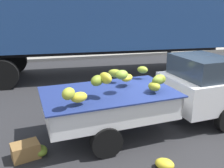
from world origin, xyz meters
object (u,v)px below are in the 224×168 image
Objects in this scene: pickup_truck at (186,90)px; semi_trailer at (95,15)px; produce_crate at (26,151)px; fallen_banana_bunch_near_tailgate at (41,151)px; fallen_banana_bunch_by_wheel at (165,164)px.

semi_trailer reaches higher than pickup_truck.
pickup_truck reaches higher than produce_crate.
fallen_banana_bunch_near_tailgate is 0.29m from produce_crate.
pickup_truck is at bearing 9.30° from produce_crate.
pickup_truck is 0.44× the size of semi_trailer.
fallen_banana_bunch_near_tailgate is at bearing 155.01° from fallen_banana_bunch_by_wheel.
semi_trailer is at bearing 67.89° from fallen_banana_bunch_near_tailgate.
fallen_banana_bunch_by_wheel is at bearing -22.18° from produce_crate.
semi_trailer is at bearing 98.90° from pickup_truck.
fallen_banana_bunch_near_tailgate is 0.60× the size of produce_crate.
fallen_banana_bunch_near_tailgate is (-3.57, -0.62, -0.78)m from pickup_truck.
fallen_banana_bunch_near_tailgate is 0.87× the size of fallen_banana_bunch_by_wheel.
produce_crate is at bearing 157.82° from fallen_banana_bunch_by_wheel.
fallen_banana_bunch_by_wheel is at bearing -134.52° from pickup_truck.
pickup_truck reaches higher than fallen_banana_bunch_near_tailgate.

